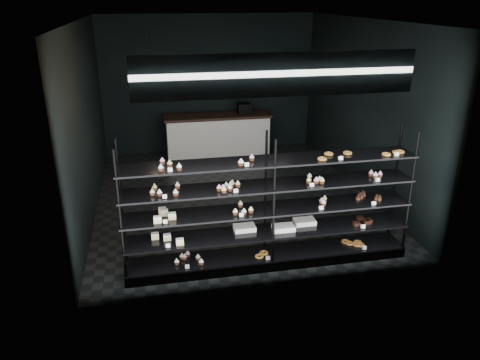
# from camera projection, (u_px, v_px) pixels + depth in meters

# --- Properties ---
(room) EXTENTS (5.01, 6.01, 3.20)m
(room) POSITION_uv_depth(u_px,v_px,m) (232.00, 114.00, 8.35)
(room) COLOR black
(room) RESTS_ON ground
(display_shelf) EXTENTS (4.00, 0.50, 1.91)m
(display_shelf) POSITION_uv_depth(u_px,v_px,m) (268.00, 224.00, 6.49)
(display_shelf) COLOR black
(display_shelf) RESTS_ON room
(signage) EXTENTS (3.30, 0.05, 0.50)m
(signage) POSITION_uv_depth(u_px,v_px,m) (278.00, 75.00, 5.26)
(signage) COLOR #100D41
(signage) RESTS_ON room
(pendant_lamp) EXTENTS (0.33, 0.33, 0.89)m
(pendant_lamp) POSITION_uv_depth(u_px,v_px,m) (153.00, 80.00, 6.71)
(pendant_lamp) COLOR black
(pendant_lamp) RESTS_ON room
(service_counter) EXTENTS (2.48, 0.65, 1.23)m
(service_counter) POSITION_uv_depth(u_px,v_px,m) (218.00, 135.00, 11.06)
(service_counter) COLOR white
(service_counter) RESTS_ON room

